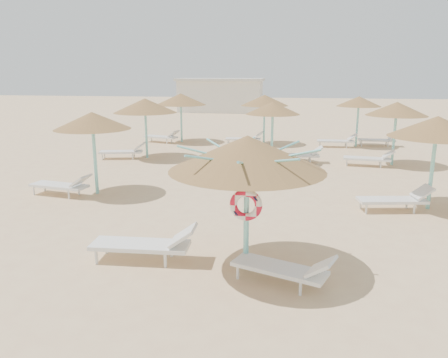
# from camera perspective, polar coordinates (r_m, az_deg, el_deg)

# --- Properties ---
(ground) EXTENTS (120.00, 120.00, 0.00)m
(ground) POSITION_cam_1_polar(r_m,az_deg,el_deg) (9.35, 0.13, -10.62)
(ground) COLOR #DAB885
(ground) RESTS_ON ground
(main_palapa) EXTENTS (3.02, 3.02, 2.71)m
(main_palapa) POSITION_cam_1_polar(r_m,az_deg,el_deg) (8.31, 3.04, 3.28)
(main_palapa) COLOR #7CD8D4
(main_palapa) RESTS_ON ground
(lounger_main_a) EXTENTS (2.23, 0.77, 0.80)m
(lounger_main_a) POSITION_cam_1_polar(r_m,az_deg,el_deg) (9.34, -10.00, -8.32)
(lounger_main_a) COLOR white
(lounger_main_a) RESTS_ON ground
(lounger_main_b) EXTENTS (1.99, 1.22, 0.70)m
(lounger_main_b) POSITION_cam_1_polar(r_m,az_deg,el_deg) (8.32, 8.04, -11.47)
(lounger_main_b) COLOR white
(lounger_main_b) RESTS_ON ground
(palapa_field) EXTENTS (20.07, 13.66, 2.72)m
(palapa_field) POSITION_cam_1_polar(r_m,az_deg,el_deg) (18.63, 11.37, 8.74)
(palapa_field) COLOR #7CD8D4
(palapa_field) RESTS_ON ground
(service_hut) EXTENTS (8.40, 4.40, 3.25)m
(service_hut) POSITION_cam_1_polar(r_m,az_deg,el_deg) (44.08, -0.42, 10.92)
(service_hut) COLOR silver
(service_hut) RESTS_ON ground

